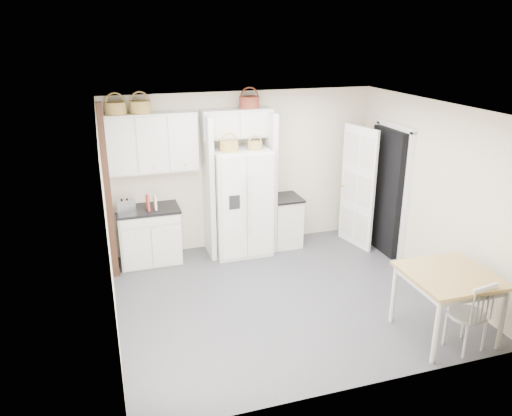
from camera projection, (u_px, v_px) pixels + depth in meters
name	position (u px, v px, depth m)	size (l,w,h in m)	color
floor	(284.00, 296.00, 6.97)	(4.50, 4.50, 0.00)	#3D3D3E
ceiling	(288.00, 109.00, 6.09)	(4.50, 4.50, 0.00)	white
wall_back	(243.00, 170.00, 8.33)	(4.50, 4.50, 0.00)	beige
wall_left	(108.00, 228.00, 5.89)	(4.00, 4.00, 0.00)	beige
wall_right	(432.00, 193.00, 7.17)	(4.00, 4.00, 0.00)	beige
refrigerator	(241.00, 202.00, 8.10)	(0.90, 0.73, 1.75)	silver
base_cab_left	(149.00, 236.00, 7.88)	(0.93, 0.59, 0.86)	silver
base_cab_right	(285.00, 222.00, 8.54)	(0.47, 0.56, 0.82)	silver
dining_table	(446.00, 305.00, 5.96)	(1.00, 1.00, 0.83)	olive
windsor_chair	(467.00, 315.00, 5.70)	(0.43, 0.39, 0.88)	silver
counter_left	(147.00, 209.00, 7.73)	(0.97, 0.63, 0.04)	black
counter_right	(285.00, 198.00, 8.40)	(0.50, 0.60, 0.04)	black
toaster	(125.00, 206.00, 7.54)	(0.28, 0.16, 0.19)	silver
cookbook_red	(148.00, 203.00, 7.62)	(0.03, 0.15, 0.23)	#AC322A
cookbook_cream	(155.00, 203.00, 7.65)	(0.03, 0.14, 0.21)	#F2E1CD
basket_upper_a	(116.00, 108.00, 7.23)	(0.31, 0.31, 0.17)	olive
basket_upper_b	(140.00, 107.00, 7.33)	(0.31, 0.31, 0.18)	olive
basket_bridge_b	(249.00, 102.00, 7.81)	(0.32, 0.32, 0.18)	maroon
basket_fridge_a	(229.00, 146.00, 7.63)	(0.29, 0.29, 0.15)	olive
basket_fridge_b	(255.00, 146.00, 7.76)	(0.23, 0.23, 0.12)	olive
upper_cabinet	(151.00, 143.00, 7.55)	(1.40, 0.34, 0.90)	silver
bridge_cabinet	(237.00, 123.00, 7.85)	(1.12, 0.34, 0.45)	silver
fridge_panel_left	(209.00, 187.00, 7.92)	(0.08, 0.60, 2.30)	silver
fridge_panel_right	(269.00, 182.00, 8.21)	(0.08, 0.60, 2.30)	silver
trim_post	(108.00, 194.00, 7.12)	(0.09, 0.09, 2.60)	black
doorway_void	(387.00, 191.00, 8.13)	(0.18, 0.85, 2.05)	black
door_slab	(358.00, 188.00, 8.33)	(0.80, 0.04, 2.05)	white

